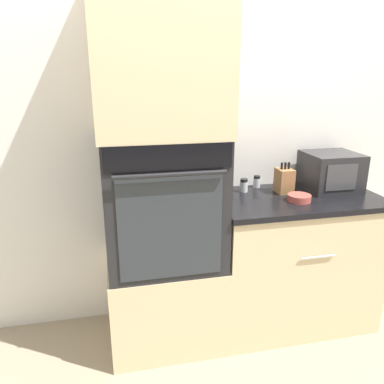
# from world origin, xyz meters

# --- Properties ---
(ground_plane) EXTENTS (12.00, 12.00, 0.00)m
(ground_plane) POSITION_xyz_m (0.00, 0.00, 0.00)
(ground_plane) COLOR gray
(wall_back) EXTENTS (8.00, 0.05, 2.50)m
(wall_back) POSITION_xyz_m (0.00, 0.63, 1.25)
(wall_back) COLOR silver
(wall_back) RESTS_ON ground_plane
(oven_cabinet_base) EXTENTS (0.71, 0.60, 0.57)m
(oven_cabinet_base) POSITION_xyz_m (-0.36, 0.30, 0.29)
(oven_cabinet_base) COLOR beige
(oven_cabinet_base) RESTS_ON ground_plane
(wall_oven) EXTENTS (0.69, 0.64, 0.78)m
(wall_oven) POSITION_xyz_m (-0.36, 0.30, 0.96)
(wall_oven) COLOR black
(wall_oven) RESTS_ON oven_cabinet_base
(oven_cabinet_upper) EXTENTS (0.71, 0.60, 0.87)m
(oven_cabinet_upper) POSITION_xyz_m (-0.36, 0.30, 1.79)
(oven_cabinet_upper) COLOR beige
(oven_cabinet_upper) RESTS_ON wall_oven
(counter_unit) EXTENTS (1.09, 0.63, 0.93)m
(counter_unit) POSITION_xyz_m (0.53, 0.30, 0.46)
(counter_unit) COLOR beige
(counter_unit) RESTS_ON ground_plane
(microwave) EXTENTS (0.35, 0.33, 0.25)m
(microwave) POSITION_xyz_m (0.82, 0.40, 1.05)
(microwave) COLOR #232326
(microwave) RESTS_ON counter_unit
(knife_block) EXTENTS (0.10, 0.12, 0.21)m
(knife_block) POSITION_xyz_m (0.48, 0.40, 1.01)
(knife_block) COLOR olive
(knife_block) RESTS_ON counter_unit
(bowl) EXTENTS (0.15, 0.15, 0.04)m
(bowl) POSITION_xyz_m (0.50, 0.21, 0.95)
(bowl) COLOR #B24C42
(bowl) RESTS_ON counter_unit
(condiment_jar_near) EXTENTS (0.05, 0.05, 0.09)m
(condiment_jar_near) POSITION_xyz_m (0.22, 0.47, 0.97)
(condiment_jar_near) COLOR silver
(condiment_jar_near) RESTS_ON counter_unit
(condiment_jar_mid) EXTENTS (0.04, 0.04, 0.10)m
(condiment_jar_mid) POSITION_xyz_m (0.12, 0.46, 0.97)
(condiment_jar_mid) COLOR #427047
(condiment_jar_mid) RESTS_ON counter_unit
(condiment_jar_far) EXTENTS (0.05, 0.05, 0.08)m
(condiment_jar_far) POSITION_xyz_m (0.35, 0.55, 0.97)
(condiment_jar_far) COLOR silver
(condiment_jar_far) RESTS_ON counter_unit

